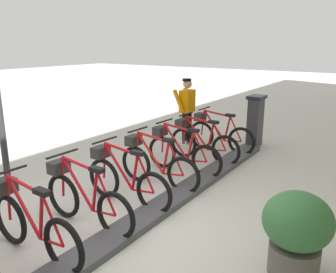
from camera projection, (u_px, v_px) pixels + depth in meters
The scene contains 12 objects.
ground_plane at pixel (128, 232), 4.77m from camera, with size 60.00×60.00×0.00m, color beige.
dock_rail_base at pixel (128, 229), 4.76m from camera, with size 0.44×9.33×0.10m, color #47474C.
payment_kiosk at pixel (255, 120), 8.61m from camera, with size 0.36×0.52×1.28m.
bike_docked_0 at pixel (218, 134), 8.26m from camera, with size 1.72×0.54×1.02m.
bike_docked_1 at pixel (201, 142), 7.57m from camera, with size 1.72×0.54×1.02m.
bike_docked_2 at pixel (180, 152), 6.89m from camera, with size 1.72×0.54×1.02m.
bike_docked_3 at pixel (155, 164), 6.21m from camera, with size 1.72×0.54×1.02m.
bike_docked_4 at pixel (124, 178), 5.52m from camera, with size 1.72×0.54×1.02m.
bike_docked_5 at pixel (84, 198), 4.84m from camera, with size 1.72×0.54×1.02m.
bike_docked_6 at pixel (30, 223), 4.15m from camera, with size 1.72×0.54×1.02m.
worker_near_rack at pixel (187, 109), 8.81m from camera, with size 0.46×0.63×1.66m.
planter_bush at pixel (297, 230), 3.79m from camera, with size 0.76×0.76×0.97m.
Camera 1 is at (-2.83, 3.24, 2.51)m, focal length 37.06 mm.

